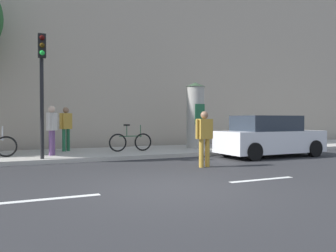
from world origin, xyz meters
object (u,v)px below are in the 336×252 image
at_px(pedestrian_in_dark_shirt, 204,134).
at_px(bicycle_upright, 131,142).
at_px(pedestrian_in_red_top, 52,126).
at_px(pedestrian_with_backpack, 66,125).
at_px(parked_car_silver, 269,137).
at_px(traffic_light, 42,75).
at_px(poster_column, 195,115).

xyz_separation_m(pedestrian_in_dark_shirt, bicycle_upright, (-0.95, 4.25, -0.46)).
bearing_deg(pedestrian_in_dark_shirt, pedestrian_in_red_top, 135.49).
distance_m(pedestrian_with_backpack, pedestrian_in_red_top, 1.60).
relative_size(pedestrian_with_backpack, bicycle_upright, 1.01).
height_order(pedestrian_in_dark_shirt, bicycle_upright, pedestrian_in_dark_shirt).
distance_m(bicycle_upright, parked_car_silver, 5.45).
bearing_deg(pedestrian_in_dark_shirt, pedestrian_with_backpack, 121.77).
height_order(pedestrian_in_dark_shirt, parked_car_silver, pedestrian_in_dark_shirt).
xyz_separation_m(traffic_light, parked_car_silver, (8.12, -1.37, -2.12)).
distance_m(traffic_light, bicycle_upright, 4.40).
xyz_separation_m(traffic_light, poster_column, (6.67, 1.87, -1.22)).
xyz_separation_m(traffic_light, pedestrian_with_backpack, (1.06, 2.56, -1.65)).
relative_size(poster_column, pedestrian_in_dark_shirt, 1.76).
distance_m(poster_column, bicycle_upright, 3.43).
distance_m(traffic_light, poster_column, 7.03).
bearing_deg(traffic_light, bicycle_upright, 22.52).
bearing_deg(pedestrian_in_dark_shirt, traffic_light, 147.34).
relative_size(traffic_light, bicycle_upright, 2.27).
bearing_deg(bicycle_upright, pedestrian_in_dark_shirt, -77.40).
bearing_deg(parked_car_silver, pedestrian_with_backpack, 150.84).
height_order(poster_column, bicycle_upright, poster_column).
distance_m(poster_column, parked_car_silver, 3.66).
height_order(pedestrian_in_red_top, bicycle_upright, pedestrian_in_red_top).
bearing_deg(pedestrian_in_dark_shirt, poster_column, 64.16).
xyz_separation_m(pedestrian_in_red_top, bicycle_upright, (3.05, 0.32, -0.66)).
bearing_deg(bicycle_upright, pedestrian_in_red_top, -174.05).
bearing_deg(pedestrian_with_backpack, poster_column, -7.06).
bearing_deg(parked_car_silver, bicycle_upright, 149.05).
bearing_deg(parked_car_silver, pedestrian_in_dark_shirt, -158.78).
bearing_deg(poster_column, pedestrian_in_dark_shirt, -115.84).
bearing_deg(pedestrian_in_dark_shirt, bicycle_upright, 102.60).
relative_size(poster_column, pedestrian_with_backpack, 1.66).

